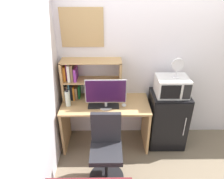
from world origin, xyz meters
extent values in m
cube|color=silver|center=(0.40, 0.02, 1.30)|extent=(6.40, 0.04, 2.60)
cube|color=silver|center=(-1.62, -1.60, 1.30)|extent=(0.04, 4.40, 2.60)
cube|color=tan|center=(-0.89, -0.31, 0.76)|extent=(1.31, 0.62, 0.03)
cube|color=tan|center=(-1.53, -0.31, 0.37)|extent=(0.04, 0.56, 0.74)
cube|color=tan|center=(-0.26, -0.31, 0.37)|extent=(0.04, 0.56, 0.74)
cube|color=tan|center=(-1.52, -0.14, 1.08)|extent=(0.03, 0.28, 0.62)
cube|color=tan|center=(-0.67, -0.14, 1.08)|extent=(0.03, 0.28, 0.62)
cube|color=tan|center=(-1.09, -0.14, 1.38)|extent=(0.88, 0.28, 0.01)
cube|color=tan|center=(-1.09, -0.14, 1.07)|extent=(0.82, 0.28, 0.01)
cube|color=black|center=(-1.49, -0.12, 0.89)|extent=(0.02, 0.21, 0.24)
cube|color=brown|center=(-1.47, -0.12, 0.89)|extent=(0.02, 0.22, 0.24)
cube|color=teal|center=(-1.44, -0.12, 0.90)|extent=(0.02, 0.20, 0.26)
cube|color=black|center=(-1.41, -0.12, 0.89)|extent=(0.03, 0.22, 0.25)
cube|color=orange|center=(-1.37, -0.13, 0.88)|extent=(0.03, 0.23, 0.22)
cube|color=brown|center=(-1.34, -0.13, 0.87)|extent=(0.03, 0.23, 0.21)
cube|color=#197233|center=(-1.30, -0.11, 0.87)|extent=(0.02, 0.17, 0.20)
cube|color=orange|center=(-1.49, -0.12, 1.19)|extent=(0.04, 0.20, 0.22)
cube|color=purple|center=(-1.46, -0.10, 1.21)|extent=(0.02, 0.16, 0.25)
cube|color=silver|center=(-1.42, -0.13, 1.21)|extent=(0.04, 0.24, 0.26)
cube|color=brown|center=(-1.38, -0.12, 1.21)|extent=(0.04, 0.22, 0.26)
cube|color=purple|center=(-1.33, -0.13, 1.18)|extent=(0.04, 0.23, 0.20)
cylinder|color=#B7B7BC|center=(-0.88, -0.42, 0.78)|extent=(0.20, 0.20, 0.02)
cylinder|color=#B7B7BC|center=(-0.88, -0.42, 0.82)|extent=(0.04, 0.04, 0.08)
cube|color=#B7B7BC|center=(-0.88, -0.41, 1.03)|extent=(0.58, 0.01, 0.36)
cube|color=#33143D|center=(-0.88, -0.42, 1.03)|extent=(0.56, 0.02, 0.33)
cube|color=black|center=(-0.92, -0.40, 0.78)|extent=(0.45, 0.14, 0.02)
ellipsoid|color=silver|center=(-0.62, -0.40, 0.79)|extent=(0.07, 0.08, 0.04)
cylinder|color=silver|center=(-1.44, -0.37, 0.89)|extent=(0.07, 0.07, 0.24)
cylinder|color=black|center=(-1.44, -0.37, 1.02)|extent=(0.04, 0.04, 0.02)
cube|color=black|center=(0.08, -0.29, 0.45)|extent=(0.56, 0.48, 0.91)
cube|color=black|center=(0.08, -0.53, 0.45)|extent=(0.54, 0.01, 0.87)
cylinder|color=#B2B2B7|center=(0.27, -0.54, 0.50)|extent=(0.01, 0.01, 0.32)
cube|color=silver|center=(0.08, -0.29, 1.04)|extent=(0.46, 0.37, 0.27)
cube|color=black|center=(0.01, -0.48, 1.04)|extent=(0.27, 0.01, 0.21)
cube|color=black|center=(0.24, -0.48, 1.04)|extent=(0.11, 0.01, 0.22)
cylinder|color=silver|center=(0.11, -0.29, 1.19)|extent=(0.11, 0.11, 0.01)
cylinder|color=silver|center=(0.11, -0.29, 1.24)|extent=(0.02, 0.02, 0.10)
cylinder|color=silver|center=(0.11, -0.30, 1.38)|extent=(0.18, 0.03, 0.18)
cylinder|color=black|center=(-0.88, -1.02, 0.02)|extent=(0.47, 0.47, 0.04)
cylinder|color=black|center=(-0.88, -1.02, 0.24)|extent=(0.04, 0.04, 0.43)
cube|color=#232328|center=(-0.88, -1.02, 0.47)|extent=(0.41, 0.41, 0.07)
cube|color=#232328|center=(-0.88, -0.84, 0.73)|extent=(0.39, 0.06, 0.44)
cube|color=tan|center=(-1.21, -0.01, 1.82)|extent=(0.60, 0.02, 0.54)
camera|label=1|loc=(-0.82, -3.02, 2.44)|focal=33.96mm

